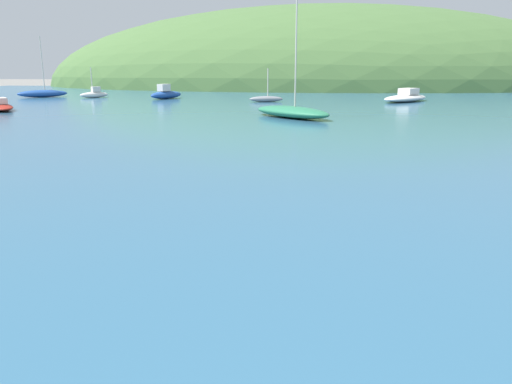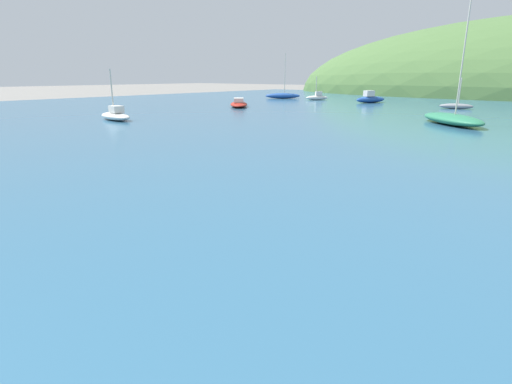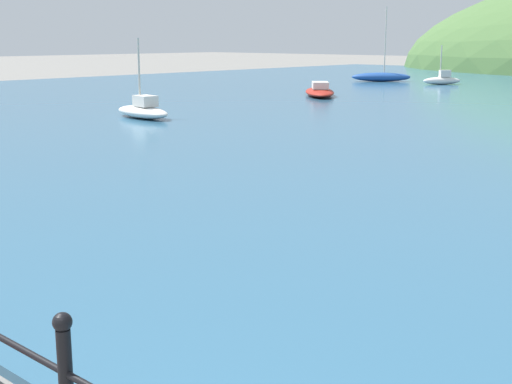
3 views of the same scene
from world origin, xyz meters
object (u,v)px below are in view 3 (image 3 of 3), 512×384
object	(u,v)px
boat_far_left	(320,91)
boat_twin_mast	(442,80)
boat_nearest_quay	(143,110)
boat_white_sailboat	(381,77)

from	to	relation	value
boat_far_left	boat_twin_mast	xyz separation A→B (m)	(0.24, 11.53, 0.07)
boat_far_left	boat_twin_mast	size ratio (longest dim) A/B	1.81
boat_far_left	boat_nearest_quay	distance (m)	11.69
boat_twin_mast	boat_nearest_quay	distance (m)	23.18
boat_white_sailboat	boat_nearest_quay	distance (m)	23.93
boat_far_left	boat_white_sailboat	world-z (taller)	boat_white_sailboat
boat_white_sailboat	boat_nearest_quay	xyz separation A→B (m)	(5.31, -23.33, -0.04)
boat_twin_mast	boat_nearest_quay	size ratio (longest dim) A/B	0.76
boat_twin_mast	boat_white_sailboat	size ratio (longest dim) A/B	0.50
boat_white_sailboat	boat_nearest_quay	world-z (taller)	boat_white_sailboat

